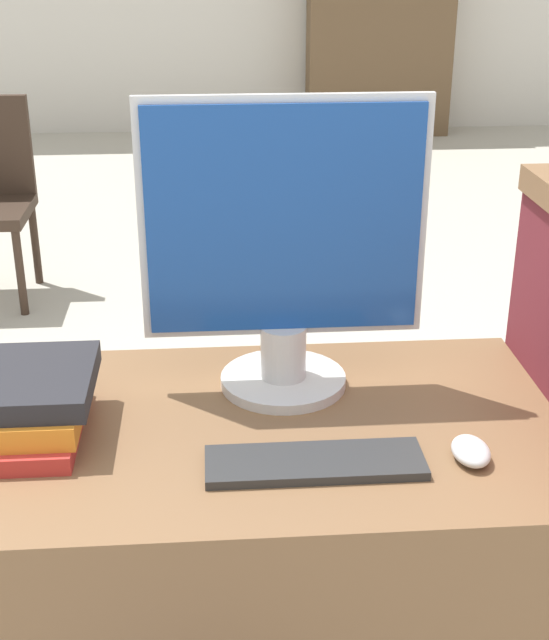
# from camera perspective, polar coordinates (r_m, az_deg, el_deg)

# --- Properties ---
(desk) EXTENTS (1.10, 0.66, 0.72)m
(desk) POSITION_cam_1_polar(r_m,az_deg,el_deg) (1.82, -1.08, -16.59)
(desk) COLOR brown
(desk) RESTS_ON ground_plane
(monitor) EXTENTS (0.52, 0.24, 0.56)m
(monitor) POSITION_cam_1_polar(r_m,az_deg,el_deg) (1.63, 0.59, 4.49)
(monitor) COLOR silver
(monitor) RESTS_ON desk
(keyboard) EXTENTS (0.36, 0.11, 0.02)m
(keyboard) POSITION_cam_1_polar(r_m,az_deg,el_deg) (1.48, 2.61, -9.12)
(keyboard) COLOR #2D2D2D
(keyboard) RESTS_ON desk
(mouse) EXTENTS (0.06, 0.09, 0.03)m
(mouse) POSITION_cam_1_polar(r_m,az_deg,el_deg) (1.53, 12.45, -8.19)
(mouse) COLOR silver
(mouse) RESTS_ON desk
(book_stack) EXTENTS (0.20, 0.28, 0.12)m
(book_stack) POSITION_cam_1_polar(r_m,az_deg,el_deg) (1.60, -15.01, -5.20)
(book_stack) COLOR #B72D28
(book_stack) RESTS_ON desk
(bookshelf_far) EXTENTS (1.14, 0.32, 1.66)m
(bookshelf_far) POSITION_cam_1_polar(r_m,az_deg,el_deg) (7.43, 6.76, 18.08)
(bookshelf_far) COLOR brown
(bookshelf_far) RESTS_ON ground_plane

